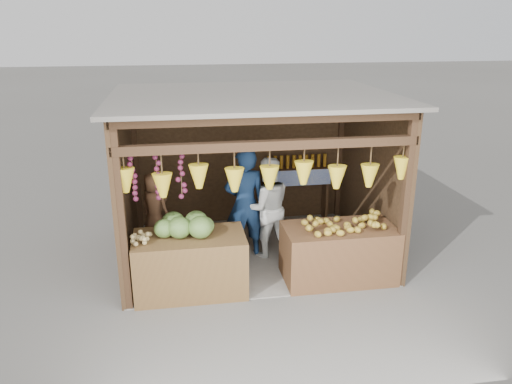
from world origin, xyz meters
TOP-DOWN VIEW (x-y plane):
  - ground at (0.00, 0.00)m, footprint 80.00×80.00m
  - stall_structure at (-0.03, -0.04)m, footprint 4.30×3.30m
  - back_shelf at (1.05, 1.28)m, footprint 1.25×0.32m
  - counter_left at (-1.08, -1.11)m, footprint 1.56×0.85m
  - counter_right at (1.12, -1.08)m, footprint 1.65×0.85m
  - stool at (-1.58, 0.05)m, footprint 0.34×0.34m
  - man_standing at (-0.14, -0.09)m, footprint 0.71×0.49m
  - woman_standing at (0.22, -0.09)m, footprint 0.86×0.70m
  - vendor_seated at (-1.58, 0.05)m, footprint 0.66×0.65m
  - melon_pile at (-1.08, -1.05)m, footprint 1.00×0.50m
  - tanfruit_pile at (-1.72, -1.18)m, footprint 0.34×0.40m
  - mango_pile at (1.15, -1.13)m, footprint 1.40×0.64m

SIDE VIEW (x-z plane):
  - ground at x=0.00m, z-range 0.00..0.00m
  - stool at x=-1.58m, z-range 0.00..0.32m
  - counter_right at x=1.12m, z-range 0.00..0.83m
  - counter_left at x=-1.08m, z-range 0.00..0.86m
  - woman_standing at x=0.22m, z-range 0.00..1.68m
  - back_shelf at x=1.05m, z-range 0.21..1.54m
  - vendor_seated at x=-1.58m, z-range 0.32..1.46m
  - man_standing at x=-0.14m, z-range 0.00..1.85m
  - tanfruit_pile at x=-1.72m, z-range 0.86..0.99m
  - mango_pile at x=1.15m, z-range 0.83..1.05m
  - melon_pile at x=-1.08m, z-range 0.86..1.18m
  - stall_structure at x=-0.03m, z-range 0.34..3.00m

